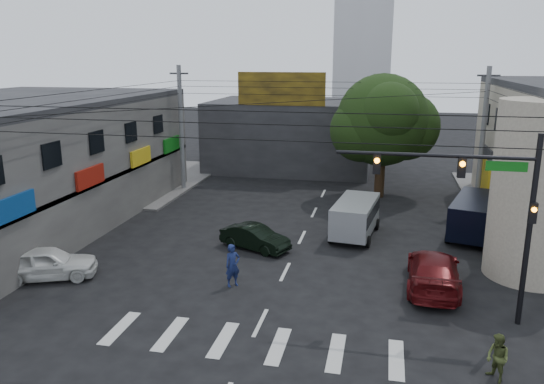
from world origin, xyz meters
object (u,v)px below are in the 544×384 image
(maroon_sedan, at_px, (433,271))
(navy_van, at_px, (474,217))
(street_tree, at_px, (383,120))
(traffic_gantry, at_px, (483,197))
(utility_pole_far_left, at_px, (181,129))
(silver_minivan, at_px, (355,219))
(utility_pole_far_right, at_px, (483,138))
(white_compact, at_px, (47,263))
(traffic_officer, at_px, (233,265))
(pedestrian_olive, at_px, (498,358))
(dark_sedan, at_px, (255,237))

(maroon_sedan, distance_m, navy_van, 8.07)
(street_tree, distance_m, traffic_gantry, 18.42)
(utility_pole_far_left, distance_m, silver_minivan, 16.04)
(utility_pole_far_right, bearing_deg, maroon_sedan, -105.26)
(white_compact, relative_size, traffic_officer, 2.47)
(traffic_gantry, distance_m, utility_pole_far_left, 25.00)
(utility_pole_far_left, bearing_deg, maroon_sedan, -39.99)
(utility_pole_far_right, distance_m, silver_minivan, 11.73)
(white_compact, relative_size, pedestrian_olive, 3.04)
(maroon_sedan, height_order, pedestrian_olive, maroon_sedan)
(traffic_gantry, height_order, traffic_officer, traffic_gantry)
(traffic_officer, bearing_deg, white_compact, 143.68)
(utility_pole_far_left, relative_size, dark_sedan, 2.29)
(street_tree, distance_m, dark_sedan, 14.58)
(traffic_gantry, distance_m, dark_sedan, 12.20)
(maroon_sedan, height_order, silver_minivan, silver_minivan)
(maroon_sedan, relative_size, traffic_officer, 2.87)
(maroon_sedan, xyz_separation_m, pedestrian_olive, (1.40, -6.70, -0.01))
(maroon_sedan, relative_size, silver_minivan, 1.11)
(silver_minivan, bearing_deg, white_compact, 130.91)
(traffic_gantry, xyz_separation_m, white_compact, (-18.21, 0.00, -4.09))
(utility_pole_far_left, relative_size, utility_pole_far_right, 1.00)
(white_compact, xyz_separation_m, navy_van, (19.70, 10.25, 0.34))
(maroon_sedan, relative_size, navy_van, 0.94)
(traffic_gantry, bearing_deg, white_compact, 179.99)
(white_compact, relative_size, silver_minivan, 0.95)
(street_tree, height_order, navy_van, street_tree)
(street_tree, xyz_separation_m, dark_sedan, (-6.12, -12.31, -4.85))
(utility_pole_far_left, xyz_separation_m, utility_pole_far_right, (21.00, 0.00, 0.00))
(white_compact, bearing_deg, dark_sedan, -77.56)
(utility_pole_far_left, relative_size, maroon_sedan, 1.68)
(street_tree, xyz_separation_m, utility_pole_far_left, (-14.50, -1.00, -0.87))
(street_tree, xyz_separation_m, utility_pole_far_right, (6.50, -1.00, -0.87))
(street_tree, relative_size, utility_pole_far_right, 0.95)
(navy_van, height_order, traffic_officer, navy_van)
(utility_pole_far_right, xyz_separation_m, silver_minivan, (-7.65, -8.14, -3.58))
(utility_pole_far_right, bearing_deg, dark_sedan, -138.12)
(traffic_gantry, distance_m, silver_minivan, 10.86)
(dark_sedan, bearing_deg, street_tree, -3.62)
(traffic_gantry, xyz_separation_m, dark_sedan, (-9.94, 5.69, -4.20))
(maroon_sedan, distance_m, traffic_officer, 8.70)
(utility_pole_far_right, relative_size, maroon_sedan, 1.68)
(dark_sedan, height_order, traffic_officer, traffic_officer)
(street_tree, bearing_deg, silver_minivan, -97.17)
(white_compact, distance_m, traffic_officer, 8.49)
(navy_van, relative_size, pedestrian_olive, 3.74)
(dark_sedan, bearing_deg, pedestrian_olive, -111.09)
(utility_pole_far_left, height_order, maroon_sedan, utility_pole_far_left)
(traffic_gantry, height_order, utility_pole_far_right, utility_pole_far_right)
(utility_pole_far_left, height_order, pedestrian_olive, utility_pole_far_left)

